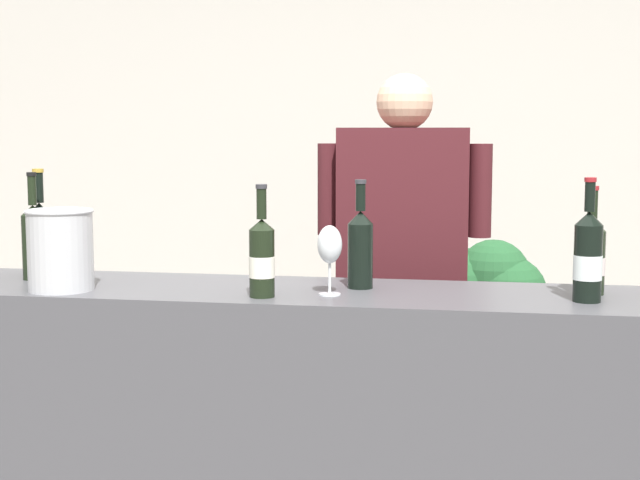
{
  "coord_description": "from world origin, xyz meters",
  "views": [
    {
      "loc": [
        0.58,
        -2.68,
        1.45
      ],
      "look_at": [
        0.1,
        0.0,
        1.14
      ],
      "focal_mm": 52.32,
      "sensor_mm": 36.0,
      "label": 1
    }
  ],
  "objects": [
    {
      "name": "wine_bottle_5",
      "position": [
        -0.05,
        -0.14,
        1.1
      ],
      "size": [
        0.07,
        0.07,
        0.32
      ],
      "color": "black",
      "rests_on": "counter"
    },
    {
      "name": "person_server",
      "position": [
        0.29,
        0.57,
        0.8
      ],
      "size": [
        0.61,
        0.25,
        1.65
      ],
      "color": "black",
      "rests_on": "ground_plane"
    },
    {
      "name": "wine_glass",
      "position": [
        0.14,
        -0.07,
        1.13
      ],
      "size": [
        0.07,
        0.07,
        0.2
      ],
      "color": "silver",
      "rests_on": "counter"
    },
    {
      "name": "wine_bottle_4",
      "position": [
        -0.86,
        0.14,
        1.11
      ],
      "size": [
        0.07,
        0.07,
        0.35
      ],
      "color": "black",
      "rests_on": "counter"
    },
    {
      "name": "counter",
      "position": [
        0.0,
        0.0,
        0.49
      ],
      "size": [
        2.14,
        0.5,
        0.99
      ],
      "primitive_type": "cube",
      "color": "#4C4C51",
      "rests_on": "ground_plane"
    },
    {
      "name": "wall_back",
      "position": [
        0.0,
        2.6,
        1.4
      ],
      "size": [
        8.0,
        0.1,
        2.8
      ],
      "primitive_type": "cube",
      "color": "beige",
      "rests_on": "ground_plane"
    },
    {
      "name": "ice_bucket",
      "position": [
        -0.66,
        -0.13,
        1.11
      ],
      "size": [
        0.2,
        0.2,
        0.24
      ],
      "color": "silver",
      "rests_on": "counter"
    },
    {
      "name": "wine_bottle_1",
      "position": [
        -0.83,
        0.04,
        1.11
      ],
      "size": [
        0.07,
        0.07,
        0.34
      ],
      "color": "black",
      "rests_on": "counter"
    },
    {
      "name": "wine_bottle_3",
      "position": [
        0.21,
        0.06,
        1.11
      ],
      "size": [
        0.08,
        0.08,
        0.33
      ],
      "color": "black",
      "rests_on": "counter"
    },
    {
      "name": "potted_shrub",
      "position": [
        0.55,
        1.2,
        0.66
      ],
      "size": [
        0.56,
        0.58,
        1.02
      ],
      "color": "brown",
      "rests_on": "ground_plane"
    },
    {
      "name": "wine_bottle_0",
      "position": [
        0.88,
        0.07,
        1.1
      ],
      "size": [
        0.08,
        0.08,
        0.31
      ],
      "color": "black",
      "rests_on": "counter"
    },
    {
      "name": "wine_bottle_2",
      "position": [
        0.86,
        -0.05,
        1.11
      ],
      "size": [
        0.08,
        0.08,
        0.34
      ],
      "color": "black",
      "rests_on": "counter"
    }
  ]
}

